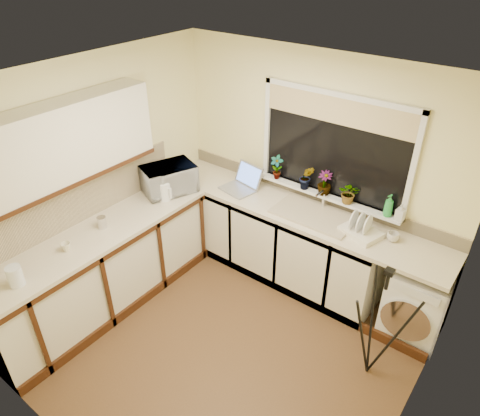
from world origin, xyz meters
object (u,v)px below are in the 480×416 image
(dish_rack, at_px, (361,232))
(soap_bottle_clear, at_px, (401,212))
(tripod, at_px, (377,324))
(microwave, at_px, (169,179))
(soap_bottle_green, at_px, (389,205))
(steel_jar, at_px, (102,222))
(plant_a, at_px, (277,167))
(cup_left, at_px, (66,247))
(kettle, at_px, (164,191))
(plant_d, at_px, (349,193))
(plant_b, at_px, (307,177))
(washing_machine, at_px, (416,302))
(cup_back, at_px, (393,237))
(glass_jug, at_px, (15,276))
(laptop, at_px, (243,183))
(plant_c, at_px, (325,183))

(dish_rack, relative_size, soap_bottle_clear, 2.08)
(dish_rack, height_order, tripod, tripod)
(microwave, relative_size, soap_bottle_green, 2.46)
(steel_jar, relative_size, plant_a, 0.45)
(dish_rack, relative_size, cup_left, 4.07)
(kettle, bearing_deg, microwave, 116.41)
(dish_rack, height_order, plant_d, plant_d)
(steel_jar, xyz_separation_m, soap_bottle_clear, (2.29, 1.62, 0.18))
(plant_b, bearing_deg, washing_machine, -7.77)
(washing_machine, height_order, microwave, microwave)
(steel_jar, bearing_deg, plant_d, 42.34)
(kettle, xyz_separation_m, tripod, (2.45, -0.02, -0.42))
(microwave, bearing_deg, cup_back, -54.11)
(kettle, height_order, glass_jug, kettle)
(kettle, bearing_deg, plant_b, 35.47)
(laptop, distance_m, kettle, 0.87)
(laptop, height_order, kettle, laptop)
(dish_rack, height_order, plant_c, plant_c)
(soap_bottle_green, height_order, cup_back, soap_bottle_green)
(plant_c, xyz_separation_m, plant_d, (0.28, -0.01, -0.02))
(microwave, relative_size, cup_back, 4.99)
(kettle, bearing_deg, washing_machine, 14.80)
(plant_d, xyz_separation_m, soap_bottle_clear, (0.52, 0.01, -0.03))
(microwave, bearing_deg, plant_b, -39.34)
(steel_jar, height_order, cup_back, steel_jar)
(laptop, bearing_deg, cup_back, 12.08)
(plant_d, xyz_separation_m, soap_bottle_green, (0.40, 0.01, 0.00))
(plant_d, bearing_deg, microwave, -157.80)
(tripod, distance_m, microwave, 2.57)
(tripod, bearing_deg, washing_machine, 74.00)
(dish_rack, relative_size, glass_jug, 2.01)
(steel_jar, bearing_deg, plant_c, 47.30)
(laptop, xyz_separation_m, microwave, (-0.60, -0.54, 0.08))
(washing_machine, height_order, cup_back, cup_back)
(microwave, height_order, plant_c, plant_c)
(plant_b, xyz_separation_m, cup_back, (1.01, -0.13, -0.24))
(tripod, relative_size, steel_jar, 9.75)
(dish_rack, xyz_separation_m, tripod, (0.50, -0.66, -0.34))
(glass_jug, distance_m, soap_bottle_green, 3.29)
(washing_machine, xyz_separation_m, plant_b, (-1.36, 0.19, 0.80))
(plant_a, height_order, soap_bottle_clear, plant_a)
(soap_bottle_clear, bearing_deg, tripod, -75.03)
(plant_b, relative_size, cup_left, 3.02)
(kettle, distance_m, plant_a, 1.23)
(plant_d, bearing_deg, dish_rack, -41.03)
(tripod, bearing_deg, plant_d, 124.74)
(glass_jug, relative_size, plant_b, 0.67)
(kettle, height_order, plant_d, plant_d)
(soap_bottle_clear, relative_size, cup_left, 1.96)
(dish_rack, bearing_deg, plant_d, 155.22)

